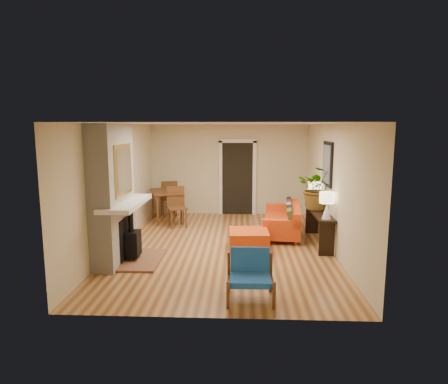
# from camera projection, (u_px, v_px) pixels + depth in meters

# --- Properties ---
(room_shell) EXTENTS (6.50, 6.50, 6.50)m
(room_shell) POSITION_uv_depth(u_px,v_px,m) (250.00, 174.00, 10.93)
(room_shell) COLOR tan
(room_shell) RESTS_ON ground
(fireplace) EXTENTS (1.09, 1.68, 2.60)m
(fireplace) POSITION_uv_depth(u_px,v_px,m) (114.00, 197.00, 7.47)
(fireplace) COLOR white
(fireplace) RESTS_ON ground
(sofa) EXTENTS (1.03, 2.02, 0.76)m
(sofa) POSITION_uv_depth(u_px,v_px,m) (285.00, 220.00, 9.49)
(sofa) COLOR silver
(sofa) RESTS_ON ground
(ottoman) EXTENTS (0.84, 0.84, 0.41)m
(ottoman) POSITION_uv_depth(u_px,v_px,m) (249.00, 239.00, 8.30)
(ottoman) COLOR silver
(ottoman) RESTS_ON ground
(blue_chair) EXTENTS (0.70, 0.69, 0.73)m
(blue_chair) POSITION_uv_depth(u_px,v_px,m) (250.00, 272.00, 5.96)
(blue_chair) COLOR brown
(blue_chair) RESTS_ON ground
(dining_table) EXTENTS (1.23, 1.94, 1.02)m
(dining_table) POSITION_uv_depth(u_px,v_px,m) (169.00, 197.00, 10.77)
(dining_table) COLOR brown
(dining_table) RESTS_ON ground
(console_table) EXTENTS (0.34, 1.85, 0.72)m
(console_table) POSITION_uv_depth(u_px,v_px,m) (319.00, 218.00, 8.68)
(console_table) COLOR black
(console_table) RESTS_ON ground
(lamp_near) EXTENTS (0.30, 0.30, 0.54)m
(lamp_near) POSITION_uv_depth(u_px,v_px,m) (327.00, 202.00, 7.89)
(lamp_near) COLOR white
(lamp_near) RESTS_ON console_table
(lamp_far) EXTENTS (0.30, 0.30, 0.54)m
(lamp_far) POSITION_uv_depth(u_px,v_px,m) (314.00, 191.00, 9.28)
(lamp_far) COLOR white
(lamp_far) RESTS_ON console_table
(houseplant) EXTENTS (0.97, 0.88, 0.97)m
(houseplant) POSITION_uv_depth(u_px,v_px,m) (318.00, 188.00, 8.77)
(houseplant) COLOR #1E5919
(houseplant) RESTS_ON console_table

